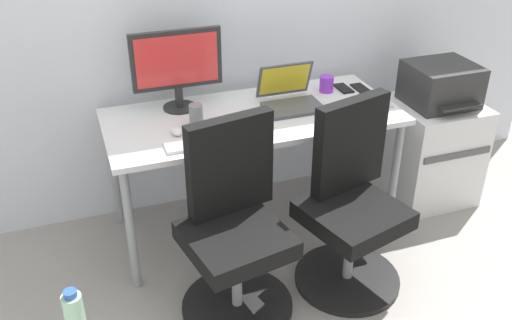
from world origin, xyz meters
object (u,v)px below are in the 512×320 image
office_chair_right (351,206)px  coffee_mug (326,84)px  side_cabinet (429,150)px  water_bottle_on_floor (75,319)px  desktop_monitor (177,64)px  printer (441,84)px  open_laptop (290,96)px  office_chair_left (234,230)px

office_chair_right → coffee_mug: office_chair_right is taller
side_cabinet → office_chair_right: bearing=-147.6°
water_bottle_on_floor → desktop_monitor: (0.69, 0.80, 0.83)m
printer → water_bottle_on_floor: 2.34m
water_bottle_on_floor → desktop_monitor: desktop_monitor is taller
water_bottle_on_floor → open_laptop: 1.56m
side_cabinet → office_chair_left: bearing=-159.8°
water_bottle_on_floor → printer: bearing=14.4°
office_chair_left → printer: size_ratio=2.35×
desktop_monitor → coffee_mug: 0.88m
office_chair_right → side_cabinet: 0.99m
office_chair_right → open_laptop: 0.71m
office_chair_right → printer: 1.04m
office_chair_left → side_cabinet: office_chair_left is taller
office_chair_left → coffee_mug: size_ratio=10.22×
side_cabinet → open_laptop: bearing=174.9°
office_chair_right → printer: office_chair_right is taller
printer → coffee_mug: size_ratio=4.35×
side_cabinet → printer: bearing=-90.0°
water_bottle_on_floor → coffee_mug: coffee_mug is taller
side_cabinet → printer: (0.00, -0.00, 0.44)m
open_laptop → office_chair_left: bearing=-130.3°
office_chair_left → water_bottle_on_floor: size_ratio=3.03×
side_cabinet → open_laptop: 1.03m
printer → coffee_mug: 0.67m
office_chair_right → water_bottle_on_floor: 1.38m
desktop_monitor → open_laptop: 0.63m
side_cabinet → desktop_monitor: desktop_monitor is taller
desktop_monitor → office_chair_right: bearing=-49.1°
coffee_mug → office_chair_left: bearing=-137.8°
office_chair_right → printer: bearing=32.3°
office_chair_right → water_bottle_on_floor: bearing=-178.5°
office_chair_left → office_chair_right: bearing=-0.1°
side_cabinet → water_bottle_on_floor: (-2.19, -0.56, -0.17)m
office_chair_left → coffee_mug: 1.12m
printer → open_laptop: bearing=174.8°
side_cabinet → coffee_mug: (-0.65, 0.19, 0.45)m
side_cabinet → open_laptop: (-0.92, 0.08, 0.46)m
water_bottle_on_floor → desktop_monitor: size_ratio=0.65×
office_chair_left → open_laptop: (0.52, 0.61, 0.35)m
office_chair_left → water_bottle_on_floor: 0.81m
office_chair_left → office_chair_right: same height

